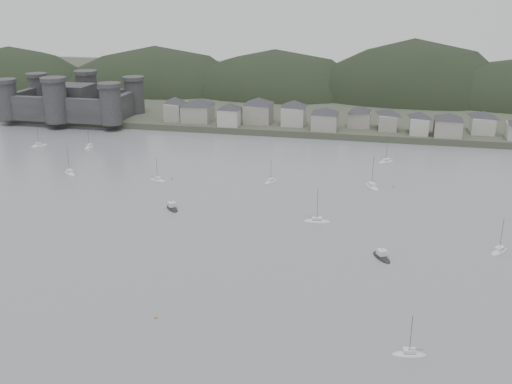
# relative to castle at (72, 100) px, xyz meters

# --- Properties ---
(ground) EXTENTS (900.00, 900.00, 0.00)m
(ground) POSITION_rel_castle_xyz_m (120.00, -179.80, -10.96)
(ground) COLOR slate
(ground) RESTS_ON ground
(far_shore_land) EXTENTS (900.00, 250.00, 3.00)m
(far_shore_land) POSITION_rel_castle_xyz_m (120.00, 115.20, -9.46)
(far_shore_land) COLOR #383D2D
(far_shore_land) RESTS_ON ground
(forested_ridge) EXTENTS (851.55, 103.94, 102.57)m
(forested_ridge) POSITION_rel_castle_xyz_m (124.83, 89.60, -22.25)
(forested_ridge) COLOR black
(forested_ridge) RESTS_ON ground
(castle) EXTENTS (66.00, 43.00, 20.00)m
(castle) POSITION_rel_castle_xyz_m (0.00, 0.00, 0.00)
(castle) COLOR #2D2D2F
(castle) RESTS_ON far_shore_land
(waterfront_town) EXTENTS (451.48, 28.46, 12.92)m
(waterfront_town) POSITION_rel_castle_xyz_m (170.59, 3.54, -2.30)
(waterfront_town) COLOR gray
(waterfront_town) RESTS_ON far_shore_land
(moored_fleet) EXTENTS (265.82, 166.17, 13.35)m
(moored_fleet) POSITION_rel_castle_xyz_m (92.48, -116.17, -10.79)
(moored_fleet) COLOR silver
(moored_fleet) RESTS_ON ground
(motor_launch_near) EXTENTS (6.27, 8.05, 3.84)m
(motor_launch_near) POSITION_rel_castle_xyz_m (159.51, -131.69, -10.67)
(motor_launch_near) COLOR black
(motor_launch_near) RESTS_ON ground
(motor_launch_far) EXTENTS (6.85, 7.62, 3.82)m
(motor_launch_far) POSITION_rel_castle_xyz_m (93.86, -109.64, -10.67)
(motor_launch_far) COLOR black
(motor_launch_far) RESTS_ON ground
(mooring_buoys) EXTENTS (161.95, 100.92, 0.70)m
(mooring_buoys) POSITION_rel_castle_xyz_m (119.22, -125.08, -10.81)
(mooring_buoys) COLOR #B37C3B
(mooring_buoys) RESTS_ON ground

